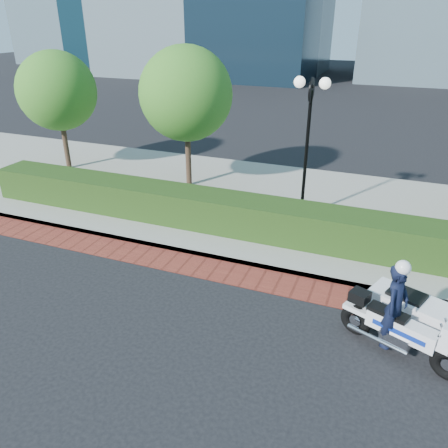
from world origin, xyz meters
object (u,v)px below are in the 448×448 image
(lamppost, at_px, (308,128))
(police_motorcycle, at_px, (405,315))
(tree_a, at_px, (57,91))
(tree_b, at_px, (186,94))

(lamppost, distance_m, police_motorcycle, 6.19)
(tree_a, relative_size, tree_b, 0.94)
(police_motorcycle, bearing_deg, tree_a, 176.92)
(lamppost, bearing_deg, police_motorcycle, -57.94)
(tree_a, distance_m, police_motorcycle, 14.66)
(tree_b, relative_size, police_motorcycle, 2.09)
(tree_b, xyz_separation_m, police_motorcycle, (7.55, -6.18, -2.75))
(tree_a, relative_size, police_motorcycle, 1.95)
(lamppost, distance_m, tree_b, 4.71)
(police_motorcycle, bearing_deg, tree_b, 162.97)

